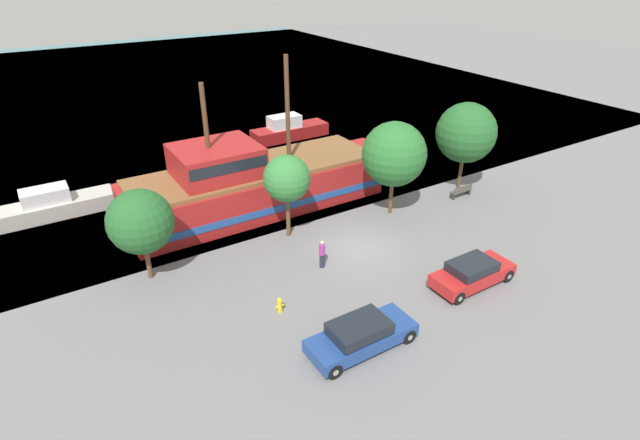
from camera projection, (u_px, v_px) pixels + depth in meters
ground_plane at (358, 247)px, 27.96m from camera, size 160.00×160.00×0.00m
water_surface at (147, 87)px, 60.82m from camera, size 80.00×80.00×0.00m
pirate_ship at (253, 183)px, 31.56m from camera, size 17.61×5.24×9.31m
moored_boat_dockside at (289, 130)px, 43.88m from camera, size 6.92×1.96×2.12m
moored_boat_outer at (55, 205)px, 31.06m from camera, size 6.75×1.92×1.90m
parked_car_curb_front at (361, 335)px, 20.56m from camera, size 4.68×1.85×1.36m
parked_car_curb_mid at (472, 273)px, 24.54m from camera, size 4.36×1.81×1.34m
fire_hydrant at (280, 304)px, 22.79m from camera, size 0.42×0.25×0.76m
bench_promenade_east at (462, 191)px, 33.49m from camera, size 1.58×0.45×0.85m
pedestrian_walking_near at (322, 254)px, 25.86m from camera, size 0.32×0.32×1.58m
tree_row_east at (140, 222)px, 23.88m from camera, size 3.19×3.19×4.82m
tree_row_mideast at (287, 179)px, 27.46m from camera, size 2.64×2.64×4.93m
tree_row_midwest at (394, 154)px, 29.84m from camera, size 3.91×3.91×5.89m
tree_row_west at (466, 133)px, 33.02m from camera, size 3.99×3.99×6.03m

